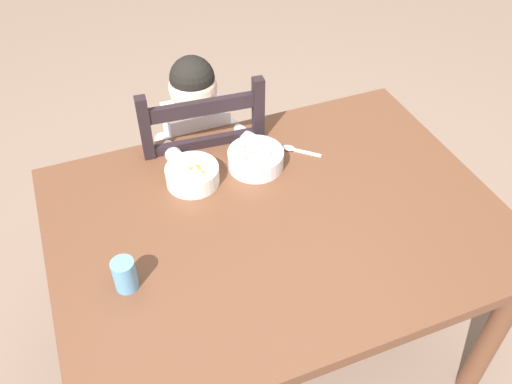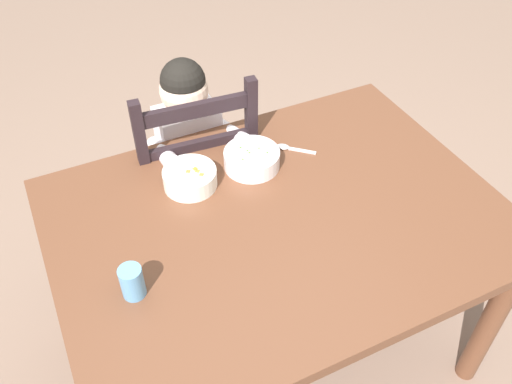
{
  "view_description": "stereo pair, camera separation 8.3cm",
  "coord_description": "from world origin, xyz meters",
  "px_view_note": "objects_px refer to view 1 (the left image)",
  "views": [
    {
      "loc": [
        -0.48,
        -1.02,
        1.87
      ],
      "look_at": [
        -0.04,
        0.07,
        0.77
      ],
      "focal_mm": 38.03,
      "sensor_mm": 36.0,
      "label": 1
    },
    {
      "loc": [
        -0.55,
        -0.99,
        1.87
      ],
      "look_at": [
        -0.04,
        0.07,
        0.77
      ],
      "focal_mm": 38.03,
      "sensor_mm": 36.0,
      "label": 2
    }
  ],
  "objects_px": {
    "dining_chair": "(201,176)",
    "child_figure": "(200,141)",
    "bowl_of_peas": "(256,158)",
    "spoon": "(294,149)",
    "drinking_cup": "(125,275)",
    "bowl_of_carrots": "(192,174)",
    "dining_table": "(277,237)"
  },
  "relations": [
    {
      "from": "dining_chair",
      "to": "child_figure",
      "type": "bearing_deg",
      "value": -57.78
    },
    {
      "from": "drinking_cup",
      "to": "dining_table",
      "type": "bearing_deg",
      "value": 10.93
    },
    {
      "from": "bowl_of_carrots",
      "to": "dining_table",
      "type": "bearing_deg",
      "value": -51.32
    },
    {
      "from": "bowl_of_peas",
      "to": "spoon",
      "type": "bearing_deg",
      "value": 9.92
    },
    {
      "from": "child_figure",
      "to": "bowl_of_carrots",
      "type": "distance_m",
      "value": 0.33
    },
    {
      "from": "child_figure",
      "to": "spoon",
      "type": "distance_m",
      "value": 0.38
    },
    {
      "from": "dining_table",
      "to": "spoon",
      "type": "xyz_separation_m",
      "value": [
        0.17,
        0.26,
        0.1
      ]
    },
    {
      "from": "dining_chair",
      "to": "bowl_of_carrots",
      "type": "height_order",
      "value": "dining_chair"
    },
    {
      "from": "child_figure",
      "to": "bowl_of_peas",
      "type": "bearing_deg",
      "value": -69.88
    },
    {
      "from": "dining_table",
      "to": "spoon",
      "type": "bearing_deg",
      "value": 56.56
    },
    {
      "from": "dining_table",
      "to": "dining_chair",
      "type": "height_order",
      "value": "dining_chair"
    },
    {
      "from": "spoon",
      "to": "child_figure",
      "type": "bearing_deg",
      "value": 134.24
    },
    {
      "from": "dining_table",
      "to": "spoon",
      "type": "height_order",
      "value": "spoon"
    },
    {
      "from": "bowl_of_peas",
      "to": "spoon",
      "type": "xyz_separation_m",
      "value": [
        0.15,
        0.03,
        -0.03
      ]
    },
    {
      "from": "dining_chair",
      "to": "drinking_cup",
      "type": "bearing_deg",
      "value": -121.28
    },
    {
      "from": "child_figure",
      "to": "bowl_of_carrots",
      "type": "relative_size",
      "value": 5.74
    },
    {
      "from": "child_figure",
      "to": "bowl_of_carrots",
      "type": "xyz_separation_m",
      "value": [
        -0.11,
        -0.29,
        0.11
      ]
    },
    {
      "from": "child_figure",
      "to": "drinking_cup",
      "type": "bearing_deg",
      "value": -121.84
    },
    {
      "from": "bowl_of_carrots",
      "to": "spoon",
      "type": "bearing_deg",
      "value": 4.16
    },
    {
      "from": "dining_chair",
      "to": "child_figure",
      "type": "distance_m",
      "value": 0.18
    },
    {
      "from": "dining_table",
      "to": "child_figure",
      "type": "xyz_separation_m",
      "value": [
        -0.08,
        0.53,
        0.02
      ]
    },
    {
      "from": "bowl_of_peas",
      "to": "dining_chair",
      "type": "bearing_deg",
      "value": 110.42
    },
    {
      "from": "drinking_cup",
      "to": "child_figure",
      "type": "bearing_deg",
      "value": 58.16
    },
    {
      "from": "bowl_of_carrots",
      "to": "bowl_of_peas",
      "type": "bearing_deg",
      "value": 0.01
    },
    {
      "from": "spoon",
      "to": "drinking_cup",
      "type": "xyz_separation_m",
      "value": [
        -0.64,
        -0.36,
        0.04
      ]
    },
    {
      "from": "spoon",
      "to": "drinking_cup",
      "type": "distance_m",
      "value": 0.74
    },
    {
      "from": "dining_chair",
      "to": "spoon",
      "type": "distance_m",
      "value": 0.46
    },
    {
      "from": "child_figure",
      "to": "spoon",
      "type": "bearing_deg",
      "value": -45.76
    },
    {
      "from": "drinking_cup",
      "to": "spoon",
      "type": "bearing_deg",
      "value": 28.88
    },
    {
      "from": "dining_table",
      "to": "dining_chair",
      "type": "relative_size",
      "value": 1.4
    },
    {
      "from": "dining_chair",
      "to": "bowl_of_peas",
      "type": "bearing_deg",
      "value": -69.58
    },
    {
      "from": "child_figure",
      "to": "bowl_of_peas",
      "type": "relative_size",
      "value": 5.31
    }
  ]
}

